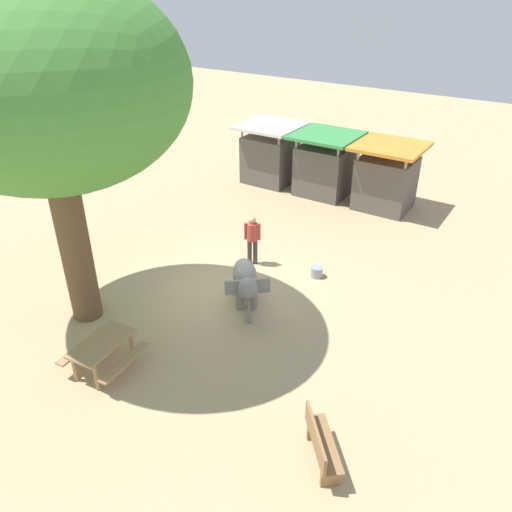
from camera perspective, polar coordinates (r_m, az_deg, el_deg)
name	(u,v)px	position (r m, az deg, el deg)	size (l,w,h in m)	color
ground_plane	(229,289)	(14.69, -3.06, -3.76)	(60.00, 60.00, 0.00)	tan
elephant	(245,280)	(13.59, -1.21, -2.80)	(1.62, 1.68, 1.23)	slate
person_handler	(252,237)	(15.48, -0.42, 2.22)	(0.46, 0.32, 1.62)	#3F3833
shade_tree_main	(42,83)	(12.08, -23.19, 17.60)	(6.61, 6.06, 8.41)	brown
wooden_bench	(321,444)	(9.96, 7.36, -20.40)	(1.22, 1.32, 0.88)	olive
picnic_table_near	(103,349)	(12.13, -17.06, -10.05)	(1.62, 1.64, 0.78)	#9E7A51
market_stall_white	(270,156)	(22.05, 1.62, 11.27)	(2.50, 2.50, 2.52)	#59514C
market_stall_green	(324,167)	(20.89, 7.79, 9.95)	(2.50, 2.50, 2.52)	#59514C
market_stall_orange	(386,180)	(19.99, 14.55, 8.37)	(2.50, 2.50, 2.52)	#59514C
feed_bucket	(317,272)	(15.28, 6.92, -1.80)	(0.36, 0.36, 0.32)	gray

